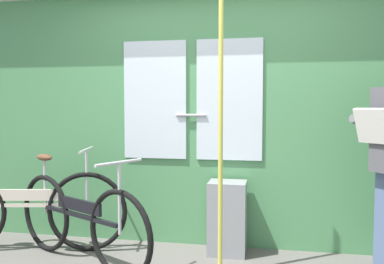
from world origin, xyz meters
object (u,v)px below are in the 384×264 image
Objects in this scene: bicycle_near_door at (79,220)px; bicycle_leaning_behind at (26,209)px; trash_bin_by_wall at (227,218)px; handrail_pole at (221,123)px.

bicycle_leaning_behind is at bearing -168.98° from bicycle_near_door.
bicycle_leaning_behind is 1.81m from trash_bin_by_wall.
bicycle_near_door is 1.43m from handrail_pole.
bicycle_near_door is 0.64× the size of handrail_pole.
bicycle_near_door is 1.27m from trash_bin_by_wall.
bicycle_near_door is at bearing -27.96° from bicycle_leaning_behind.
bicycle_near_door is 2.36× the size of trash_bin_by_wall.
bicycle_leaning_behind is 0.76× the size of handrail_pole.
bicycle_leaning_behind is (-0.60, 0.18, 0.01)m from bicycle_near_door.
handrail_pole is (-0.01, -0.48, 0.85)m from trash_bin_by_wall.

